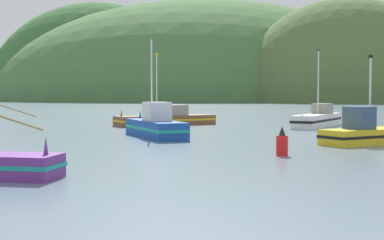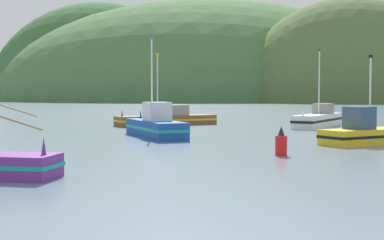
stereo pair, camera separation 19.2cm
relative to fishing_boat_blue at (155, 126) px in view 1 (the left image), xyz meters
name	(u,v)px [view 1 (the left image)]	position (x,y,z in m)	size (l,w,h in m)	color
hill_mid_right	(207,100)	(34.87, 219.29, -0.84)	(198.80, 159.04, 93.55)	#47703D
hill_far_right	(99,100)	(-17.15, 225.46, -0.84)	(105.44, 84.35, 93.26)	#386633
hill_far_center	(346,102)	(78.77, 155.99, -0.84)	(84.39, 67.51, 77.72)	#516B38
fishing_boat_blue	(155,126)	(0.00, 0.00, 0.00)	(4.52, 8.96, 7.66)	#19479E
fishing_boat_white	(318,119)	(16.61, 11.13, -0.06)	(7.81, 9.76, 7.70)	white
fishing_boat_yellow	(370,133)	(13.78, -6.93, -0.15)	(7.82, 5.19, 5.83)	gold
fishing_boat_brown	(167,119)	(1.87, 15.21, -0.14)	(10.95, 6.68, 7.42)	brown
channel_buoy	(282,144)	(6.16, -12.91, -0.19)	(0.63, 0.63, 1.57)	red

